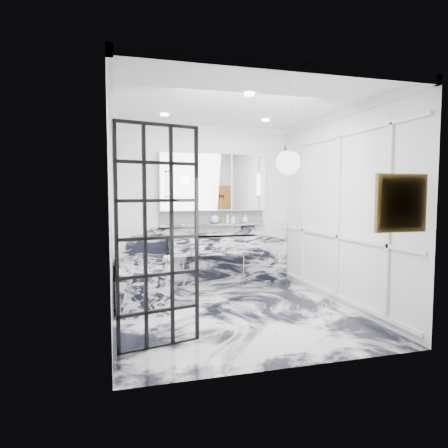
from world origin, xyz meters
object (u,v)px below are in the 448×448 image
object	(u,v)px
trough_sink	(216,245)
mirror_cabinet	(213,182)
bathtub	(141,284)
crittall_door	(159,238)

from	to	relation	value
trough_sink	mirror_cabinet	distance (m)	1.10
mirror_cabinet	trough_sink	bearing A→B (deg)	-90.00
trough_sink	bathtub	bearing A→B (deg)	-153.52
crittall_door	trough_sink	distance (m)	2.83
crittall_door	mirror_cabinet	bearing A→B (deg)	50.60
trough_sink	mirror_cabinet	world-z (taller)	mirror_cabinet
crittall_door	bathtub	size ratio (longest dim) A/B	1.41
mirror_cabinet	bathtub	bearing A→B (deg)	-147.94
crittall_door	trough_sink	world-z (taller)	crittall_door
trough_sink	bathtub	world-z (taller)	trough_sink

